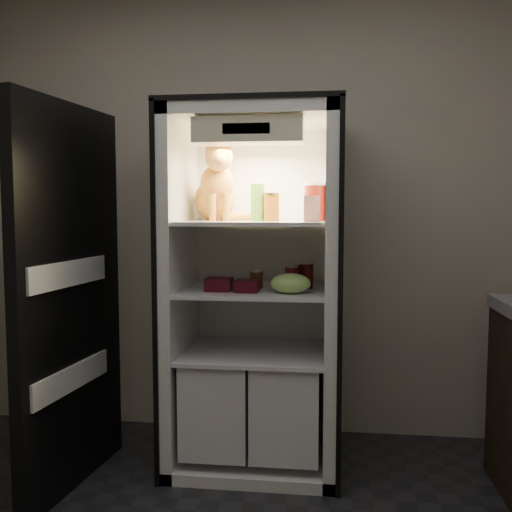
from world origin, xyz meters
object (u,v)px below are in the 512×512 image
at_px(tabby_cat, 216,190).
at_px(grape_bag, 291,283).
at_px(berry_box_left, 219,284).
at_px(parmesan_shaker, 257,202).
at_px(salsa_jar, 271,207).
at_px(berry_box_right, 247,286).
at_px(pepper_jar, 316,202).
at_px(mayo_tub, 267,208).
at_px(condiment_jar, 257,279).
at_px(soda_can_c, 291,278).
at_px(soda_can_a, 298,275).
at_px(soda_can_b, 306,276).
at_px(refrigerator, 256,314).
at_px(cream_carton, 311,209).

height_order(tabby_cat, grape_bag, tabby_cat).
bearing_deg(berry_box_left, parmesan_shaker, 37.55).
height_order(salsa_jar, berry_box_right, salsa_jar).
relative_size(pepper_jar, grape_bag, 0.99).
bearing_deg(mayo_tub, tabby_cat, -179.82).
bearing_deg(mayo_tub, condiment_jar, -116.36).
bearing_deg(soda_can_c, soda_can_a, 81.89).
distance_m(soda_can_c, berry_box_left, 0.37).
height_order(parmesan_shaker, mayo_tub, parmesan_shaker).
bearing_deg(tabby_cat, soda_can_a, -13.55).
height_order(soda_can_a, soda_can_c, soda_can_c).
distance_m(soda_can_b, condiment_jar, 0.26).
height_order(refrigerator, grape_bag, refrigerator).
xyz_separation_m(tabby_cat, mayo_tub, (0.27, 0.00, -0.09)).
bearing_deg(cream_carton, soda_can_b, 99.60).
bearing_deg(condiment_jar, grape_bag, -42.87).
bearing_deg(berry_box_right, condiment_jar, 79.26).
bearing_deg(salsa_jar, refrigerator, 145.08).
relative_size(tabby_cat, soda_can_c, 3.56).
height_order(soda_can_b, soda_can_c, soda_can_b).
distance_m(parmesan_shaker, salsa_jar, 0.08).
bearing_deg(berry_box_left, grape_bag, -7.85).
distance_m(refrigerator, parmesan_shaker, 0.60).
distance_m(salsa_jar, berry_box_left, 0.48).
height_order(soda_can_a, soda_can_b, soda_can_b).
bearing_deg(soda_can_a, refrigerator, -160.78).
xyz_separation_m(pepper_jar, soda_can_c, (-0.12, -0.09, -0.39)).
bearing_deg(parmesan_shaker, mayo_tub, 61.88).
bearing_deg(soda_can_a, grape_bag, -94.32).
bearing_deg(mayo_tub, soda_can_a, 12.94).
bearing_deg(berry_box_left, refrigerator, 47.02).
height_order(pepper_jar, berry_box_left, pepper_jar).
relative_size(pepper_jar, soda_can_c, 1.61).
bearing_deg(condiment_jar, cream_carton, -28.34).
bearing_deg(grape_bag, refrigerator, 131.29).
relative_size(pepper_jar, soda_can_a, 1.72).
distance_m(soda_can_c, condiment_jar, 0.19).
height_order(pepper_jar, berry_box_right, pepper_jar).
bearing_deg(berry_box_right, salsa_jar, 52.72).
distance_m(tabby_cat, condiment_jar, 0.53).
height_order(pepper_jar, condiment_jar, pepper_jar).
distance_m(salsa_jar, grape_bag, 0.42).
relative_size(parmesan_shaker, cream_carton, 1.53).
bearing_deg(refrigerator, soda_can_a, 19.22).
relative_size(cream_carton, berry_box_right, 1.08).
distance_m(salsa_jar, condiment_jar, 0.38).
distance_m(tabby_cat, soda_can_c, 0.63).
relative_size(soda_can_a, soda_can_b, 0.86).
bearing_deg(cream_carton, condiment_jar, 151.66).
relative_size(mayo_tub, soda_can_a, 1.16).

